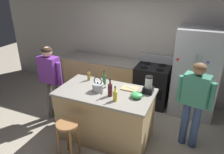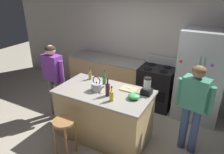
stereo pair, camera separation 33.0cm
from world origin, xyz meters
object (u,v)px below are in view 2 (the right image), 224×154
stove_range (156,87)px  blender_appliance (147,87)px  bottle_soda (112,96)px  mixing_bowl (134,96)px  bottle_olive_oil (104,79)px  chef_knife (130,89)px  refrigerator (201,77)px  person_by_island_left (53,75)px  bar_stool (64,128)px  bottle_wine (108,89)px  tea_kettle (97,86)px  cutting_board (129,89)px  bottle_vinegar (90,75)px  kitchen_island (104,114)px  person_by_sink_right (194,102)px

stove_range → blender_appliance: size_ratio=3.68×
bottle_soda → mixing_bowl: 0.37m
bottle_olive_oil → chef_knife: bearing=-0.3°
refrigerator → mixing_bowl: refrigerator is taller
person_by_island_left → bar_stool: (0.94, -0.83, -0.45)m
bottle_wine → tea_kettle: size_ratio=1.15×
blender_appliance → tea_kettle: blender_appliance is taller
blender_appliance → cutting_board: (-0.33, 0.01, -0.12)m
bottle_soda → tea_kettle: 0.45m
bottle_vinegar → cutting_board: 0.87m
refrigerator → chef_knife: 1.60m
kitchen_island → person_by_sink_right: (1.45, 0.37, 0.47)m
stove_range → bar_stool: size_ratio=1.70×
person_by_sink_right → bottle_wine: bearing=-159.6°
bottle_olive_oil → cutting_board: size_ratio=0.92×
blender_appliance → bottle_vinegar: bearing=177.3°
mixing_bowl → tea_kettle: tea_kettle is taller
stove_range → bottle_vinegar: bearing=-128.7°
bar_stool → person_by_island_left: bearing=138.7°
bar_stool → chef_knife: 1.30m
refrigerator → bottle_soda: refrigerator is taller
kitchen_island → bottle_soda: bottle_soda is taller
bottle_olive_oil → blender_appliance: bearing=-0.8°
bottle_vinegar → tea_kettle: bearing=-42.5°
person_by_sink_right → chef_knife: person_by_sink_right is taller
refrigerator → stove_range: refrigerator is taller
person_by_sink_right → bottle_vinegar: 1.95m
blender_appliance → bottle_soda: size_ratio=1.20×
person_by_island_left → mixing_bowl: person_by_island_left is taller
stove_range → bottle_wine: (-0.35, -1.64, 0.58)m
kitchen_island → refrigerator: bearing=46.9°
stove_range → blender_appliance: (0.21, -1.28, 0.60)m
stove_range → bottle_wine: bottle_wine is taller
kitchen_island → person_by_sink_right: person_by_sink_right is taller
tea_kettle → cutting_board: tea_kettle is taller
refrigerator → blender_appliance: size_ratio=6.15×
refrigerator → tea_kettle: bearing=-134.6°
stove_range → refrigerator: bearing=-1.5°
bottle_olive_oil → bottle_soda: bearing=-49.3°
mixing_bowl → bottle_wine: bearing=-164.7°
bottle_vinegar → cutting_board: bearing=-3.1°
bar_stool → bottle_wine: bottle_wine is taller
refrigerator → cutting_board: bearing=-129.5°
bottle_wine → bottle_olive_oil: (-0.28, 0.37, -0.02)m
kitchen_island → chef_knife: bearing=32.8°
kitchen_island → bottle_soda: (0.29, -0.24, 0.57)m
stove_range → tea_kettle: (-0.61, -1.56, 0.54)m
bottle_olive_oil → bottle_vinegar: bearing=172.9°
kitchen_island → bottle_olive_oil: size_ratio=6.11×
bottle_olive_oil → mixing_bowl: bearing=-20.0°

